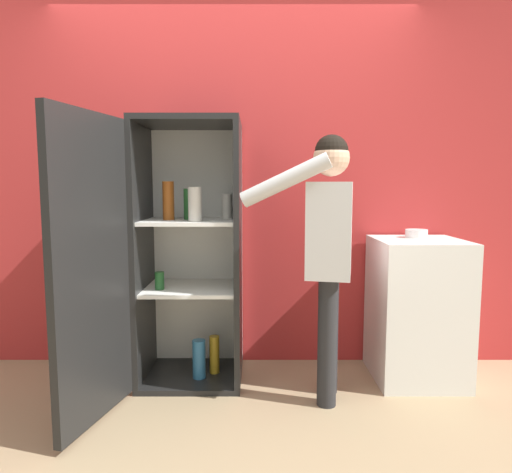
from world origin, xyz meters
TOP-DOWN VIEW (x-y plane):
  - ground_plane at (0.00, 0.00)m, footprint 12.00×12.00m
  - wall_back at (0.00, 0.98)m, footprint 7.00×0.06m
  - refrigerator at (-0.37, 0.55)m, footprint 0.86×1.20m
  - person at (0.58, 0.35)m, footprint 0.69×0.57m
  - counter at (1.22, 0.65)m, footprint 0.56×0.57m
  - bowl at (1.23, 0.75)m, footprint 0.14×0.14m

SIDE VIEW (x-z plane):
  - ground_plane at x=0.00m, z-range 0.00..0.00m
  - counter at x=1.22m, z-range 0.00..0.93m
  - refrigerator at x=-0.37m, z-range 0.00..1.69m
  - bowl at x=1.23m, z-range 0.93..0.99m
  - person at x=0.58m, z-range 0.20..1.77m
  - wall_back at x=0.00m, z-range 0.00..2.55m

